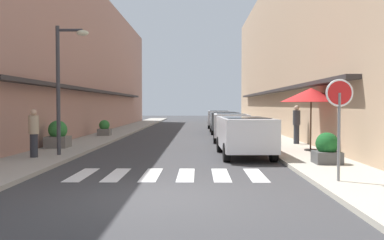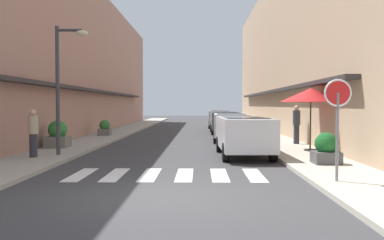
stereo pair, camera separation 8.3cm
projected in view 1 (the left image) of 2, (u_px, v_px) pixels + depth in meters
ground_plane at (186, 135)px, 26.34m from camera, size 97.87×97.87×0.00m
sidewalk_left at (113, 134)px, 26.42m from camera, size 2.29×62.28×0.12m
sidewalk_right at (259, 134)px, 26.27m from camera, size 2.29×62.28×0.12m
building_row_left at (62, 61)px, 27.52m from camera, size 5.50×42.04×9.74m
building_row_right at (312, 52)px, 27.24m from camera, size 5.50×42.04×10.93m
crosswalk at (169, 175)px, 11.24m from camera, size 5.20×2.20×0.01m
parked_car_near at (244, 132)px, 15.22m from camera, size 1.91×4.40×1.47m
parked_car_mid at (231, 124)px, 21.81m from camera, size 1.93×4.32×1.47m
parked_car_far at (224, 120)px, 27.74m from camera, size 1.82×4.20×1.47m
parked_car_distant at (219, 117)px, 34.37m from camera, size 1.92×3.97×1.47m
round_street_sign at (339, 103)px, 9.66m from camera, size 0.65×0.07×2.41m
street_lamp at (64, 75)px, 14.77m from camera, size 1.19×0.28×4.63m
cafe_umbrella at (311, 95)px, 16.15m from camera, size 2.40×2.40×2.47m
planter_corner at (327, 149)px, 12.64m from camera, size 0.79×0.79×0.96m
planter_midblock at (58, 135)px, 17.44m from camera, size 0.92×0.92×1.15m
planter_far at (104, 128)px, 24.37m from camera, size 0.72×0.72×0.92m
pedestrian_walking_near at (34, 132)px, 14.13m from camera, size 0.34×0.34×1.65m
pedestrian_walking_far at (297, 123)px, 19.10m from camera, size 0.34×0.34×1.79m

